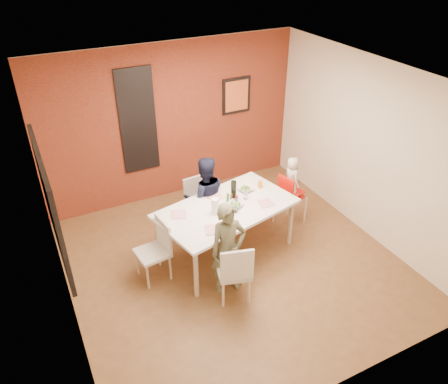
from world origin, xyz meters
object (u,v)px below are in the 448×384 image
child_near (228,249)px  dining_table (226,211)px  chair_left (157,246)px  child_far (205,198)px  chair_far (199,201)px  wine_bottle (234,190)px  toddler (292,177)px  chair_near (235,271)px  high_chair (289,195)px  paper_towel_roll (215,206)px

child_near → dining_table: bearing=68.6°
chair_left → child_far: child_far is taller
dining_table → chair_far: chair_far is taller
chair_left → wine_bottle: 1.34m
chair_left → toddler: size_ratio=1.34×
child_far → chair_far: bearing=-76.6°
chair_near → chair_far: (0.25, 1.71, -0.01)m
high_chair → child_near: 1.78m
child_near → paper_towel_roll: 0.68m
child_far → toddler: child_far is taller
dining_table → high_chair: size_ratio=2.32×
chair_far → paper_towel_roll: 0.97m
child_far → chair_near: bearing=91.9°
chair_far → paper_towel_roll: paper_towel_roll is taller
chair_far → chair_near: bearing=-102.9°
chair_left → child_far: 1.15m
chair_far → chair_left: 1.27m
chair_left → high_chair: bearing=88.7°
chair_near → wine_bottle: size_ratio=2.99×
paper_towel_roll → chair_near: bearing=-99.1°
paper_towel_roll → chair_left: bearing=176.9°
high_chair → paper_towel_roll: 1.50m
child_near → wine_bottle: child_near is taller
chair_far → high_chair: size_ratio=0.95×
dining_table → toddler: (1.24, 0.21, 0.14)m
high_chair → paper_towel_roll: paper_towel_roll is taller
chair_far → child_near: 1.50m
chair_far → child_near: child_near is taller
high_chair → child_near: size_ratio=0.69×
chair_left → toddler: bearing=88.9°
chair_near → child_near: 0.29m
chair_far → wine_bottle: (0.28, -0.65, 0.47)m
paper_towel_roll → child_far: bearing=78.7°
high_chair → chair_near: bearing=111.2°
chair_near → child_near: (0.02, 0.24, 0.16)m
dining_table → paper_towel_roll: (-0.21, -0.07, 0.19)m
high_chair → toddler: size_ratio=1.38×
chair_near → toddler: (1.58, 1.13, 0.37)m
high_chair → paper_towel_roll: size_ratio=3.86×
toddler → paper_towel_roll: 1.47m
chair_near → high_chair: size_ratio=0.98×
chair_left → wine_bottle: (1.25, 0.16, 0.46)m
dining_table → wine_bottle: 0.32m
chair_left → wine_bottle: size_ratio=2.97×
chair_near → chair_left: (-0.72, 0.90, -0.00)m
chair_near → chair_far: chair_near is taller
high_chair → child_far: 1.36m
chair_left → wine_bottle: wine_bottle is taller
child_far → wine_bottle: (0.27, -0.41, 0.29)m
toddler → chair_near: bearing=129.6°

